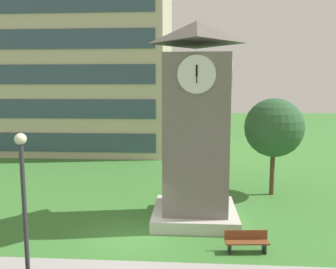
{
  "coord_description": "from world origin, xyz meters",
  "views": [
    {
      "loc": [
        2.67,
        -15.01,
        6.78
      ],
      "look_at": [
        1.45,
        3.42,
        4.29
      ],
      "focal_mm": 37.32,
      "sensor_mm": 36.0,
      "label": 1
    }
  ],
  "objects_px": {
    "street_lamp": "(24,197)",
    "tree_by_building": "(274,128)",
    "clock_tower": "(196,134)",
    "park_bench": "(247,241)"
  },
  "relations": [
    {
      "from": "clock_tower",
      "to": "tree_by_building",
      "type": "height_order",
      "value": "clock_tower"
    },
    {
      "from": "park_bench",
      "to": "street_lamp",
      "type": "distance_m",
      "value": 8.9
    },
    {
      "from": "park_bench",
      "to": "tree_by_building",
      "type": "xyz_separation_m",
      "value": [
        2.83,
        8.1,
        3.83
      ]
    },
    {
      "from": "clock_tower",
      "to": "park_bench",
      "type": "xyz_separation_m",
      "value": [
        2.11,
        -3.51,
        -3.98
      ]
    },
    {
      "from": "clock_tower",
      "to": "park_bench",
      "type": "bearing_deg",
      "value": -58.99
    },
    {
      "from": "street_lamp",
      "to": "tree_by_building",
      "type": "xyz_separation_m",
      "value": [
        10.36,
        11.84,
        0.9
      ]
    },
    {
      "from": "tree_by_building",
      "to": "street_lamp",
      "type": "bearing_deg",
      "value": -131.2
    },
    {
      "from": "park_bench",
      "to": "tree_by_building",
      "type": "relative_size",
      "value": 0.3
    },
    {
      "from": "street_lamp",
      "to": "tree_by_building",
      "type": "height_order",
      "value": "tree_by_building"
    },
    {
      "from": "clock_tower",
      "to": "street_lamp",
      "type": "distance_m",
      "value": 9.11
    }
  ]
}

